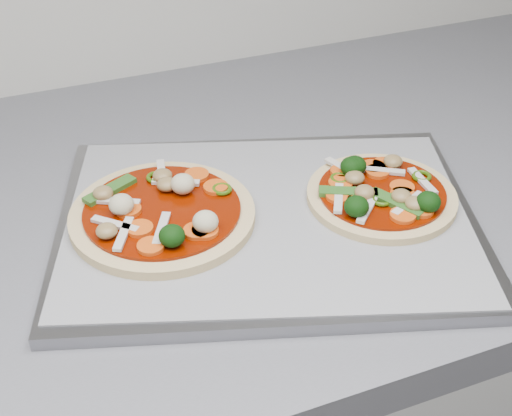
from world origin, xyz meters
name	(u,v)px	position (x,y,z in m)	size (l,w,h in m)	color
countertop	(339,175)	(0.00, 1.30, 0.88)	(3.60, 0.60, 0.04)	slate
baking_tray	(267,222)	(-0.12, 1.22, 0.91)	(0.41, 0.30, 0.01)	gray
parchment	(268,216)	(-0.12, 1.22, 0.91)	(0.39, 0.28, 0.00)	gray
pizza_left	(162,213)	(-0.22, 1.25, 0.92)	(0.20, 0.20, 0.03)	tan
pizza_right	(380,192)	(-0.01, 1.20, 0.92)	(0.21, 0.21, 0.03)	tan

